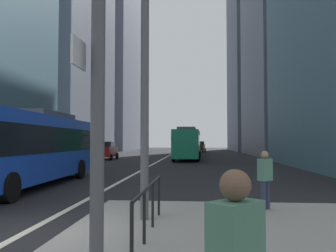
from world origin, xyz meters
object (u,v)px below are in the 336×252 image
(city_bus_red_receding, at_px, (188,143))
(city_bus_red_distant, at_px, (190,142))
(car_receding_near, at_px, (198,147))
(car_oncoming_mid, at_px, (106,150))
(car_receding_far, at_px, (200,147))
(street_lamp_post, at_px, (145,7))
(city_bus_blue_oncoming, at_px, (27,145))
(pedestrian_walking, at_px, (265,177))

(city_bus_red_receding, relative_size, city_bus_red_distant, 1.01)
(car_receding_near, bearing_deg, city_bus_red_distant, -96.61)
(city_bus_red_distant, xyz_separation_m, car_oncoming_mid, (-8.87, -16.53, -0.85))
(car_receding_far, xyz_separation_m, street_lamp_post, (-1.92, -56.24, 4.29))
(car_oncoming_mid, bearing_deg, street_lamp_post, -73.64)
(city_bus_blue_oncoming, xyz_separation_m, car_receding_far, (8.01, 49.86, -0.85))
(city_bus_blue_oncoming, bearing_deg, pedestrian_walking, -27.94)
(car_receding_near, height_order, car_receding_far, same)
(car_oncoming_mid, bearing_deg, car_receding_far, 68.91)
(city_bus_blue_oncoming, height_order, city_bus_red_distant, same)
(street_lamp_post, distance_m, pedestrian_walking, 5.48)
(city_bus_blue_oncoming, xyz_separation_m, city_bus_red_receding, (6.39, 22.86, -0.00))
(city_bus_red_distant, height_order, car_receding_near, city_bus_red_distant)
(city_bus_blue_oncoming, bearing_deg, car_receding_far, 80.87)
(car_oncoming_mid, bearing_deg, city_bus_red_distant, 61.79)
(car_oncoming_mid, height_order, car_receding_far, same)
(city_bus_red_distant, xyz_separation_m, street_lamp_post, (-0.32, -45.64, 3.45))
(car_oncoming_mid, bearing_deg, city_bus_blue_oncoming, -83.85)
(city_bus_blue_oncoming, distance_m, pedestrian_walking, 10.45)
(car_receding_far, height_order, street_lamp_post, street_lamp_post)
(city_bus_blue_oncoming, bearing_deg, city_bus_red_receding, 74.37)
(city_bus_red_receding, height_order, car_oncoming_mid, city_bus_red_receding)
(city_bus_red_distant, bearing_deg, city_bus_blue_oncoming, -99.28)
(city_bus_red_receding, relative_size, pedestrian_walking, 6.95)
(car_oncoming_mid, relative_size, street_lamp_post, 0.51)
(city_bus_red_distant, xyz_separation_m, car_receding_near, (1.15, 9.91, -0.85))
(car_oncoming_mid, distance_m, car_receding_far, 29.08)
(city_bus_blue_oncoming, relative_size, pedestrian_walking, 7.35)
(car_receding_far, relative_size, pedestrian_walking, 2.59)
(car_oncoming_mid, relative_size, car_receding_far, 0.99)
(car_receding_near, relative_size, pedestrian_walking, 2.75)
(city_bus_red_receding, bearing_deg, city_bus_red_distant, 89.91)
(city_bus_red_receding, distance_m, street_lamp_post, 29.44)
(city_bus_red_distant, relative_size, car_oncoming_mid, 2.67)
(car_receding_far, bearing_deg, city_bus_red_receding, -93.43)
(city_bus_red_receding, xyz_separation_m, car_receding_far, (1.62, 27.00, -0.85))
(car_oncoming_mid, height_order, pedestrian_walking, car_oncoming_mid)
(pedestrian_walking, bearing_deg, city_bus_red_receding, 95.79)
(city_bus_red_distant, height_order, street_lamp_post, street_lamp_post)
(pedestrian_walking, bearing_deg, car_receding_near, 91.74)
(city_bus_blue_oncoming, xyz_separation_m, car_receding_near, (7.57, 49.17, -0.85))
(car_receding_far, bearing_deg, street_lamp_post, -91.95)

